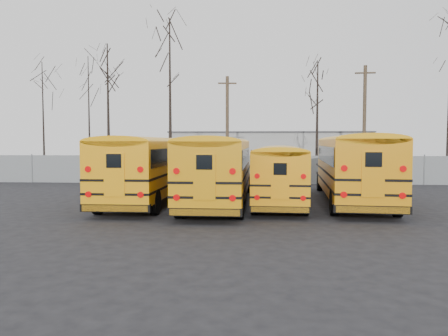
# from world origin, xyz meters

# --- Properties ---
(ground) EXTENTS (120.00, 120.00, 0.00)m
(ground) POSITION_xyz_m (0.00, 0.00, 0.00)
(ground) COLOR black
(ground) RESTS_ON ground
(fence) EXTENTS (40.00, 0.04, 2.00)m
(fence) POSITION_xyz_m (0.00, 12.00, 1.00)
(fence) COLOR gray
(fence) RESTS_ON ground
(distant_building) EXTENTS (22.00, 8.00, 4.00)m
(distant_building) POSITION_xyz_m (2.00, 32.00, 2.00)
(distant_building) COLOR #B8B7B2
(distant_building) RESTS_ON ground
(bus_a) EXTENTS (2.78, 11.66, 3.25)m
(bus_a) POSITION_xyz_m (-4.94, 2.15, 1.91)
(bus_a) COLOR black
(bus_a) RESTS_ON ground
(bus_b) EXTENTS (2.87, 11.64, 3.24)m
(bus_b) POSITION_xyz_m (-1.43, 1.43, 1.90)
(bus_b) COLOR black
(bus_b) RESTS_ON ground
(bus_c) EXTENTS (2.88, 10.15, 2.81)m
(bus_c) POSITION_xyz_m (1.46, 1.94, 1.65)
(bus_c) COLOR black
(bus_c) RESTS_ON ground
(bus_d) EXTENTS (3.77, 12.15, 3.35)m
(bus_d) POSITION_xyz_m (5.00, 2.48, 1.96)
(bus_d) COLOR black
(bus_d) RESTS_ON ground
(utility_pole_left) EXTENTS (1.42, 0.25, 7.96)m
(utility_pole_left) POSITION_xyz_m (-1.79, 14.56, 4.09)
(utility_pole_left) COLOR #4C3C2B
(utility_pole_left) RESTS_ON ground
(utility_pole_right) EXTENTS (1.63, 0.28, 9.14)m
(utility_pole_right) POSITION_xyz_m (9.19, 17.29, 4.69)
(utility_pole_right) COLOR #4A3B2A
(utility_pole_right) RESTS_ON ground
(tree_0) EXTENTS (0.26, 0.26, 9.81)m
(tree_0) POSITION_xyz_m (-17.85, 17.66, 4.90)
(tree_0) COLOR black
(tree_0) RESTS_ON ground
(tree_1) EXTENTS (0.26, 0.26, 10.08)m
(tree_1) POSITION_xyz_m (-13.49, 16.81, 5.04)
(tree_1) COLOR black
(tree_1) RESTS_ON ground
(tree_2) EXTENTS (0.26, 0.26, 10.49)m
(tree_2) POSITION_xyz_m (-10.98, 14.24, 5.25)
(tree_2) COLOR black
(tree_2) RESTS_ON ground
(tree_3) EXTENTS (0.26, 0.26, 12.22)m
(tree_3) POSITION_xyz_m (-6.10, 14.02, 6.11)
(tree_3) COLOR black
(tree_3) RESTS_ON ground
(tree_4) EXTENTS (0.26, 0.26, 9.27)m
(tree_4) POSITION_xyz_m (5.25, 16.20, 4.63)
(tree_4) COLOR black
(tree_4) RESTS_ON ground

